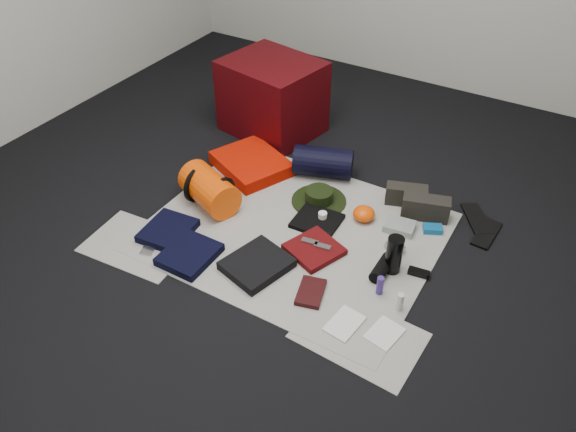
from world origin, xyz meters
The scene contains 37 objects.
floor centered at (0.00, 0.00, -0.01)m, with size 4.50×4.50×0.02m, color black.
newspaper_mat centered at (0.00, 0.00, 0.00)m, with size 1.60×1.30×0.01m, color beige.
newspaper_sheet_front_left centered at (-0.70, -0.55, 0.00)m, with size 0.58×0.40×0.00m, color beige.
newspaper_sheet_front_right centered at (0.65, -0.50, 0.00)m, with size 0.58×0.40×0.00m, color beige.
red_cabinet centered at (-0.71, 0.92, 0.26)m, with size 0.63×0.53×0.53m, color #440508.
sleeping_pad centered at (-0.56, 0.40, 0.05)m, with size 0.47×0.38×0.09m, color red.
stuff_sack centered at (-0.57, -0.04, 0.12)m, with size 0.22×0.22×0.38m, color #F64804.
sack_strap_left centered at (-0.67, -0.04, 0.11)m, with size 0.22×0.22×0.03m, color black.
sack_strap_right centered at (-0.47, -0.04, 0.11)m, with size 0.22×0.22×0.03m, color black.
navy_duffel centered at (-0.12, 0.58, 0.10)m, with size 0.20×0.20×0.38m, color black.
boonie_brim centered at (-0.01, 0.32, 0.01)m, with size 0.34×0.34×0.01m, color black.
boonie_crown centered at (-0.01, 0.32, 0.05)m, with size 0.17×0.17×0.07m, color black.
hiking_boot_left centered at (0.46, 0.58, 0.07)m, with size 0.25×0.09×0.12m, color black.
hiking_boot_right centered at (0.61, 0.51, 0.08)m, with size 0.28×0.10×0.14m, color black.
flip_flop_left centered at (0.88, 0.64, 0.01)m, with size 0.11×0.29×0.02m, color black.
flip_flop_right centered at (0.97, 0.54, 0.01)m, with size 0.10×0.27×0.02m, color black.
trousers_navy_a centered at (-0.61, -0.39, 0.03)m, with size 0.25×0.29×0.05m, color black.
trousers_navy_b centered at (-0.38, -0.49, 0.03)m, with size 0.26×0.30×0.05m, color black.
trousers_charcoal centered at (-0.02, -0.37, 0.03)m, with size 0.28×0.33×0.05m, color black.
black_tshirt centered at (0.08, 0.13, 0.02)m, with size 0.26×0.24×0.03m, color black.
red_shirt centered at (0.19, -0.10, 0.02)m, with size 0.26×0.26×0.04m, color #52090A.
orange_stuff_sack centered at (0.30, 0.30, 0.05)m, with size 0.13×0.13×0.09m, color #F64804.
first_aid_pouch centered at (0.52, 0.32, 0.03)m, with size 0.17×0.13×0.04m, color gray.
water_bottle centered at (0.61, -0.01, 0.12)m, with size 0.09×0.09×0.22m, color black.
speaker centered at (0.58, -0.06, 0.04)m, with size 0.07×0.07×0.19m, color black.
compact_camera centered at (0.57, 0.14, 0.03)m, with size 0.10×0.06×0.04m, color #A7A7AB.
cyan_case centered at (0.69, 0.41, 0.02)m, with size 0.11×0.07×0.03m, color #0E5A8F.
toiletry_purple centered at (0.62, -0.20, 0.06)m, with size 0.04×0.04×0.11m, color #3F267A.
toiletry_clear centered at (0.75, -0.25, 0.06)m, with size 0.03×0.03×0.10m, color silver.
paperback_book centered at (0.32, -0.39, 0.02)m, with size 0.13×0.20×0.03m, color black.
map_booklet centered at (0.56, -0.48, 0.01)m, with size 0.13×0.20×0.01m, color silver.
map_printout centered at (0.75, -0.43, 0.01)m, with size 0.14×0.17×0.01m, color silver.
sunglasses centered at (0.75, 0.03, 0.02)m, with size 0.11×0.05×0.03m, color black.
key_cluster centered at (-0.61, -0.57, 0.01)m, with size 0.07×0.07×0.01m, color #A7A7AB.
tape_roll centered at (0.10, 0.16, 0.05)m, with size 0.05×0.05×0.04m, color white.
energy_bar_a centered at (0.15, -0.08, 0.05)m, with size 0.10×0.04×0.01m, color #A7A7AB.
energy_bar_b centered at (0.23, -0.08, 0.05)m, with size 0.10×0.04×0.01m, color #A7A7AB.
Camera 1 is at (1.23, -2.14, 2.14)m, focal length 35.00 mm.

